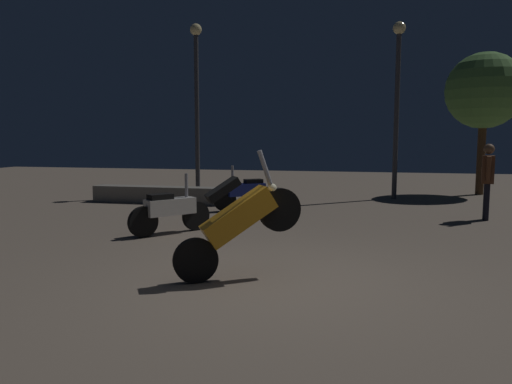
{
  "coord_description": "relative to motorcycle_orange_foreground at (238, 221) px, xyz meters",
  "views": [
    {
      "loc": [
        1.0,
        -5.75,
        1.79
      ],
      "look_at": [
        -0.55,
        1.06,
        1.0
      ],
      "focal_mm": 34.08,
      "sensor_mm": 36.0,
      "label": 1
    }
  ],
  "objects": [
    {
      "name": "motorcycle_white_parked_right",
      "position": [
        -1.98,
        2.53,
        -0.31
      ],
      "size": [
        1.12,
        1.35,
        1.11
      ],
      "rotation": [
        0.0,
        0.0,
        0.89
      ],
      "color": "black",
      "rests_on": "ground_plane"
    },
    {
      "name": "tree_left_bg",
      "position": [
        5.05,
        10.53,
        2.45
      ],
      "size": [
        2.33,
        2.33,
        4.38
      ],
      "color": "#4C331E",
      "rests_on": "ground_plane"
    },
    {
      "name": "person_rider_beside",
      "position": [
        4.12,
        5.46,
        0.24
      ],
      "size": [
        0.3,
        0.67,
        1.65
      ],
      "rotation": [
        0.0,
        0.0,
        6.11
      ],
      "color": "black",
      "rests_on": "ground_plane"
    },
    {
      "name": "ground_plane",
      "position": [
        0.55,
        -0.06,
        -0.74
      ],
      "size": [
        40.0,
        40.0,
        0.0
      ],
      "primitive_type": "plane",
      "color": "#756656"
    },
    {
      "name": "motorcycle_orange_foreground",
      "position": [
        0.0,
        0.0,
        0.0
      ],
      "size": [
        1.48,
        0.94,
        1.63
      ],
      "rotation": [
        0.0,
        0.0,
        0.54
      ],
      "color": "black",
      "rests_on": "ground_plane"
    },
    {
      "name": "planter_wall_low",
      "position": [
        -3.95,
        6.5,
        -0.52
      ],
      "size": [
        3.79,
        0.5,
        0.45
      ],
      "color": "gray",
      "rests_on": "ground_plane"
    },
    {
      "name": "streetlamp_far",
      "position": [
        -3.61,
        8.65,
        2.56
      ],
      "size": [
        0.36,
        0.36,
        5.23
      ],
      "color": "#38383D",
      "rests_on": "ground_plane"
    },
    {
      "name": "streetlamp_near",
      "position": [
        2.38,
        8.88,
        2.45
      ],
      "size": [
        0.36,
        0.36,
        5.04
      ],
      "color": "#38383D",
      "rests_on": "ground_plane"
    },
    {
      "name": "motorcycle_blue_parked_left",
      "position": [
        -1.32,
        5.72,
        -0.31
      ],
      "size": [
        1.41,
        1.05,
        1.11
      ],
      "rotation": [
        0.0,
        0.0,
        3.77
      ],
      "color": "black",
      "rests_on": "ground_plane"
    }
  ]
}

